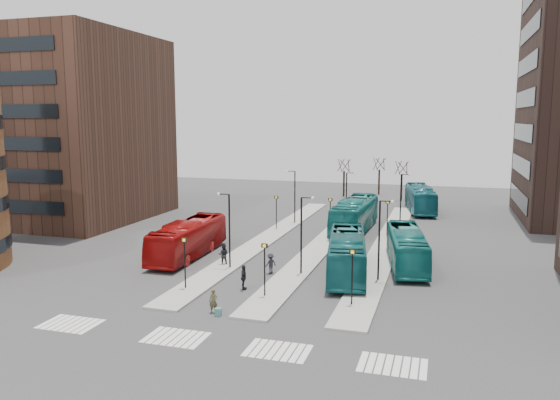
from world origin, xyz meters
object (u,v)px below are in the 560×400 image
(red_bus, at_px, (188,239))
(teal_bus_d, at_px, (420,199))
(suitcase, at_px, (218,312))
(traveller, at_px, (213,301))
(commuter_a, at_px, (223,255))
(teal_bus_c, at_px, (407,248))
(commuter_b, at_px, (244,277))
(teal_bus_b, at_px, (355,215))
(teal_bus_a, at_px, (347,254))
(commuter_c, at_px, (270,263))

(red_bus, height_order, teal_bus_d, teal_bus_d)
(suitcase, height_order, traveller, traveller)
(commuter_a, bearing_deg, teal_bus_d, -127.83)
(commuter_a, bearing_deg, red_bus, -37.43)
(teal_bus_c, xyz_separation_m, traveller, (-10.88, -14.86, -0.78))
(commuter_a, relative_size, commuter_b, 1.02)
(teal_bus_c, bearing_deg, traveller, -135.38)
(teal_bus_d, bearing_deg, teal_bus_b, -121.55)
(red_bus, bearing_deg, suitcase, -58.53)
(teal_bus_a, height_order, teal_bus_c, teal_bus_a)
(traveller, height_order, commuter_a, commuter_a)
(commuter_c, bearing_deg, commuter_b, 27.42)
(teal_bus_d, relative_size, commuter_a, 6.65)
(commuter_a, height_order, commuter_b, commuter_a)
(commuter_a, bearing_deg, commuter_c, 151.85)
(red_bus, height_order, teal_bus_b, teal_bus_b)
(teal_bus_d, bearing_deg, commuter_b, -114.84)
(teal_bus_d, height_order, commuter_b, teal_bus_d)
(teal_bus_c, distance_m, traveller, 18.43)
(teal_bus_b, height_order, traveller, teal_bus_b)
(teal_bus_d, distance_m, commuter_b, 39.35)
(red_bus, bearing_deg, teal_bus_b, 49.57)
(red_bus, bearing_deg, teal_bus_c, 5.82)
(teal_bus_d, height_order, traveller, teal_bus_d)
(suitcase, distance_m, red_bus, 15.40)
(commuter_a, bearing_deg, teal_bus_c, -177.60)
(teal_bus_c, distance_m, commuter_a, 15.26)
(teal_bus_b, relative_size, commuter_c, 7.87)
(red_bus, distance_m, traveller, 14.73)
(teal_bus_d, bearing_deg, traveller, -113.28)
(suitcase, height_order, teal_bus_c, teal_bus_c)
(teal_bus_b, relative_size, teal_bus_c, 1.15)
(teal_bus_a, height_order, commuter_c, teal_bus_a)
(suitcase, relative_size, teal_bus_b, 0.04)
(teal_bus_a, distance_m, teal_bus_c, 5.82)
(teal_bus_c, bearing_deg, red_bus, 178.23)
(suitcase, bearing_deg, commuter_c, 76.55)
(teal_bus_b, distance_m, commuter_a, 19.03)
(red_bus, distance_m, teal_bus_d, 35.71)
(teal_bus_b, xyz_separation_m, commuter_c, (-3.75, -18.29, -0.97))
(commuter_b, bearing_deg, commuter_c, -21.50)
(red_bus, distance_m, teal_bus_b, 19.68)
(traveller, distance_m, commuter_b, 5.03)
(teal_bus_b, bearing_deg, traveller, -97.08)
(teal_bus_d, xyz_separation_m, commuter_c, (-9.96, -33.46, -0.87))
(suitcase, xyz_separation_m, commuter_a, (-4.27, 11.05, 0.66))
(commuter_b, relative_size, commuter_c, 1.10)
(teal_bus_b, distance_m, teal_bus_d, 16.40)
(teal_bus_b, bearing_deg, commuter_a, -113.63)
(red_bus, relative_size, teal_bus_c, 1.05)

